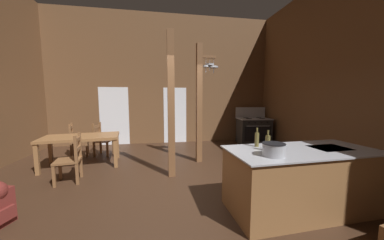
% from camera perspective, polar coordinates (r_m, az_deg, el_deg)
% --- Properties ---
extents(ground_plane, '(8.67, 8.28, 0.10)m').
position_cam_1_polar(ground_plane, '(3.93, -6.11, -19.31)').
color(ground_plane, '#382316').
extents(wall_back, '(8.67, 0.14, 4.66)m').
position_cam_1_polar(wall_back, '(7.38, -8.23, 11.52)').
color(wall_back, brown).
rests_on(wall_back, ground_plane).
extents(wall_right, '(0.14, 8.28, 4.66)m').
position_cam_1_polar(wall_right, '(5.54, 40.95, 11.88)').
color(wall_right, brown).
rests_on(wall_right, ground_plane).
extents(glazed_door_back_left, '(1.00, 0.01, 2.05)m').
position_cam_1_polar(glazed_door_back_left, '(7.47, -21.77, 1.04)').
color(glazed_door_back_left, white).
rests_on(glazed_door_back_left, ground_plane).
extents(glazed_panel_back_right, '(0.84, 0.01, 2.05)m').
position_cam_1_polar(glazed_panel_back_right, '(7.32, -4.97, 1.37)').
color(glazed_panel_back_right, white).
rests_on(glazed_panel_back_right, ground_plane).
extents(kitchen_island, '(2.20, 1.05, 0.91)m').
position_cam_1_polar(kitchen_island, '(3.40, 29.18, -15.00)').
color(kitchen_island, olive).
rests_on(kitchen_island, ground_plane).
extents(stove_range, '(1.21, 0.91, 1.32)m').
position_cam_1_polar(stove_range, '(7.55, 17.52, -2.91)').
color(stove_range, '#282828').
rests_on(stove_range, ground_plane).
extents(support_post_with_pot_rack, '(0.57, 0.24, 3.01)m').
position_cam_1_polar(support_post_with_pot_rack, '(5.01, 2.42, 6.04)').
color(support_post_with_pot_rack, brown).
rests_on(support_post_with_pot_rack, ground_plane).
extents(support_post_center, '(0.14, 0.14, 3.01)m').
position_cam_1_polar(support_post_center, '(4.06, -6.13, 4.28)').
color(support_post_center, brown).
rests_on(support_post_center, ground_plane).
extents(dining_table, '(1.81, 1.14, 0.74)m').
position_cam_1_polar(dining_table, '(5.49, -29.62, -4.98)').
color(dining_table, olive).
rests_on(dining_table, ground_plane).
extents(ladderback_chair_near_window, '(0.51, 0.51, 0.95)m').
position_cam_1_polar(ladderback_chair_near_window, '(4.59, -31.94, -9.75)').
color(ladderback_chair_near_window, brown).
rests_on(ladderback_chair_near_window, ground_plane).
extents(ladderback_chair_by_post, '(0.52, 0.52, 0.95)m').
position_cam_1_polar(ladderback_chair_by_post, '(6.29, -24.88, -5.27)').
color(ladderback_chair_by_post, brown).
rests_on(ladderback_chair_by_post, ground_plane).
extents(ladderback_chair_at_table_end, '(0.54, 0.54, 0.95)m').
position_cam_1_polar(ladderback_chair_at_table_end, '(6.50, -30.54, -5.19)').
color(ladderback_chair_at_table_end, brown).
rests_on(ladderback_chair_at_table_end, ground_plane).
extents(stockpot_on_counter, '(0.35, 0.28, 0.17)m').
position_cam_1_polar(stockpot_on_counter, '(2.71, 22.73, -7.99)').
color(stockpot_on_counter, '#A8AAB2').
rests_on(stockpot_on_counter, kitchen_island).
extents(mixing_bowl_on_counter, '(0.23, 0.23, 0.08)m').
position_cam_1_polar(mixing_bowl_on_counter, '(3.16, 23.09, -6.80)').
color(mixing_bowl_on_counter, slate).
rests_on(mixing_bowl_on_counter, kitchen_island).
extents(bottle_tall_on_counter, '(0.06, 0.06, 0.29)m').
position_cam_1_polar(bottle_tall_on_counter, '(2.95, 21.26, -6.18)').
color(bottle_tall_on_counter, brown).
rests_on(bottle_tall_on_counter, kitchen_island).
extents(bottle_short_on_counter, '(0.06, 0.06, 0.29)m').
position_cam_1_polar(bottle_short_on_counter, '(3.14, 18.44, -5.34)').
color(bottle_short_on_counter, brown).
rests_on(bottle_short_on_counter, kitchen_island).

